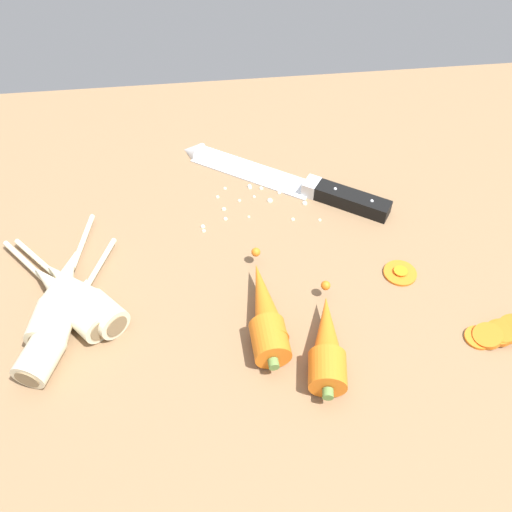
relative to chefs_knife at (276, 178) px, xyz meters
The scene contains 11 objects.
ground_plane 15.56cm from the chefs_knife, 109.39° to the right, with size 120.00×90.00×4.00cm, color brown.
chefs_knife is the anchor object (origin of this frame).
whole_carrot 26.52cm from the chefs_knife, 100.80° to the right, with size 4.71×17.81×4.20cm.
whole_carrot_second 31.20cm from the chefs_knife, 87.73° to the right, with size 6.29×15.55×4.20cm.
parsnip_front 34.10cm from the chefs_knife, 142.75° to the right, with size 16.15×17.77×4.00cm.
parsnip_mid_left 35.92cm from the chefs_knife, 145.70° to the right, with size 6.26×21.68×4.00cm.
parsnip_mid_right 38.37cm from the chefs_knife, 139.31° to the right, with size 10.01×21.61×4.00cm.
parsnip_back 35.61cm from the chefs_knife, 144.02° to the right, with size 15.86×17.89×4.00cm.
carrot_slice_stack 38.21cm from the chefs_knife, 54.63° to the right, with size 8.44×3.82×2.68cm.
carrot_slice_stray_near 24.41cm from the chefs_knife, 56.82° to the right, with size 4.29×4.29×0.70cm.
mince_crumbs 6.13cm from the chefs_knife, 128.57° to the right, with size 17.27×9.40×0.88cm.
Camera 1 is at (-5.45, -48.54, 53.48)cm, focal length 37.61 mm.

